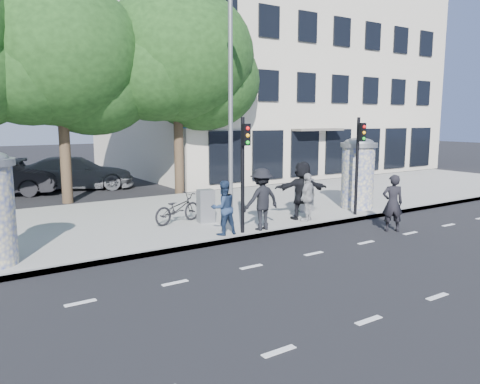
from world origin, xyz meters
TOP-DOWN VIEW (x-y plane):
  - ground at (0.00, 0.00)m, footprint 120.00×120.00m
  - sidewalk at (0.00, 7.50)m, footprint 40.00×8.00m
  - curb at (0.00, 3.55)m, footprint 40.00×0.10m
  - lane_dash_near at (0.00, -2.20)m, footprint 32.00×0.12m
  - lane_dash_far at (0.00, 1.40)m, footprint 32.00×0.12m
  - ad_column_right at (5.20, 4.70)m, footprint 1.36×1.36m
  - traffic_pole_near at (-0.60, 3.79)m, footprint 0.22×0.31m
  - traffic_pole_far at (4.20, 3.79)m, footprint 0.22×0.31m
  - street_lamp at (0.80, 6.63)m, footprint 0.25×0.93m
  - tree_near_left at (-3.50, 12.70)m, footprint 6.80×6.80m
  - tree_center at (1.50, 12.30)m, footprint 7.00×7.00m
  - building at (12.00, 19.99)m, footprint 20.30×15.85m
  - ped_c at (-1.20, 3.96)m, footprint 0.80×0.64m
  - ped_d at (0.09, 3.85)m, footprint 1.22×0.71m
  - ped_e at (2.09, 4.01)m, footprint 1.07×0.86m
  - ped_f at (2.13, 4.33)m, footprint 1.92×1.35m
  - man_road at (3.73, 1.91)m, footprint 0.78×0.72m
  - bicycle at (-1.64, 6.08)m, footprint 1.06×1.92m
  - cabinet_left at (-0.82, 5.67)m, footprint 0.56×0.44m
  - cabinet_right at (3.10, 5.33)m, footprint 0.62×0.48m
  - car_right at (-2.13, 16.57)m, footprint 4.05×6.04m

SIDE VIEW (x-z plane):
  - ground at x=0.00m, z-range 0.00..0.00m
  - lane_dash_near at x=0.00m, z-range 0.00..0.01m
  - lane_dash_far at x=0.00m, z-range 0.00..0.01m
  - sidewalk at x=0.00m, z-range 0.00..0.15m
  - curb at x=0.00m, z-range -0.01..0.15m
  - bicycle at x=-1.64m, z-range 0.15..1.10m
  - cabinet_left at x=-0.82m, z-range 0.15..1.23m
  - cabinet_right at x=3.10m, z-range 0.15..1.35m
  - car_right at x=-2.13m, z-range 0.00..1.62m
  - man_road at x=3.73m, z-range 0.00..1.80m
  - ped_c at x=-1.20m, z-range 0.15..1.74m
  - ped_e at x=2.09m, z-range 0.15..1.74m
  - ped_d at x=0.09m, z-range 0.15..2.03m
  - ped_f at x=2.13m, z-range 0.15..2.11m
  - ad_column_right at x=5.20m, z-range 0.21..2.86m
  - traffic_pole_near at x=-0.60m, z-range 0.53..3.93m
  - traffic_pole_far at x=4.20m, z-range 0.53..3.93m
  - street_lamp at x=0.80m, z-range 0.79..8.79m
  - building at x=12.00m, z-range -0.01..11.99m
  - tree_near_left at x=-3.50m, z-range 1.58..10.55m
  - tree_center at x=1.50m, z-range 1.66..10.96m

